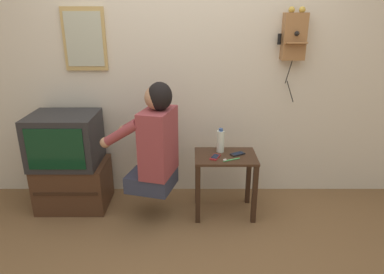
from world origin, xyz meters
TOP-DOWN VIEW (x-y plane):
  - ground_plane at (0.00, 0.00)m, footprint 14.00×14.00m
  - wall_back at (0.00, 1.15)m, footprint 6.80×0.05m
  - side_table at (0.33, 0.70)m, footprint 0.52×0.38m
  - person at (-0.25, 0.60)m, footprint 0.61×0.51m
  - tv_stand at (-1.04, 0.82)m, footprint 0.61×0.45m
  - television at (-1.07, 0.82)m, footprint 0.57×0.47m
  - wall_phone_antique at (0.92, 1.06)m, footprint 0.24×0.18m
  - framed_picture at (-0.89, 1.11)m, footprint 0.37×0.03m
  - cell_phone_held at (0.24, 0.65)m, footprint 0.10×0.14m
  - cell_phone_spare at (0.44, 0.72)m, footprint 0.14×0.11m
  - water_bottle at (0.29, 0.78)m, footprint 0.07×0.07m
  - toothbrush at (0.36, 0.59)m, footprint 0.14×0.08m

SIDE VIEW (x-z plane):
  - ground_plane at x=0.00m, z-range 0.00..0.00m
  - tv_stand at x=-1.04m, z-range 0.00..0.42m
  - side_table at x=0.33m, z-range 0.14..0.69m
  - cell_phone_held at x=0.24m, z-range 0.55..0.56m
  - cell_phone_spare at x=0.44m, z-range 0.55..0.56m
  - toothbrush at x=0.36m, z-range 0.55..0.57m
  - television at x=-1.07m, z-range 0.42..0.88m
  - water_bottle at x=0.29m, z-range 0.54..0.76m
  - person at x=-0.25m, z-range 0.26..1.17m
  - wall_back at x=0.00m, z-range 0.00..2.55m
  - framed_picture at x=-0.89m, z-range 1.21..1.75m
  - wall_phone_antique at x=0.92m, z-range 1.10..1.91m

